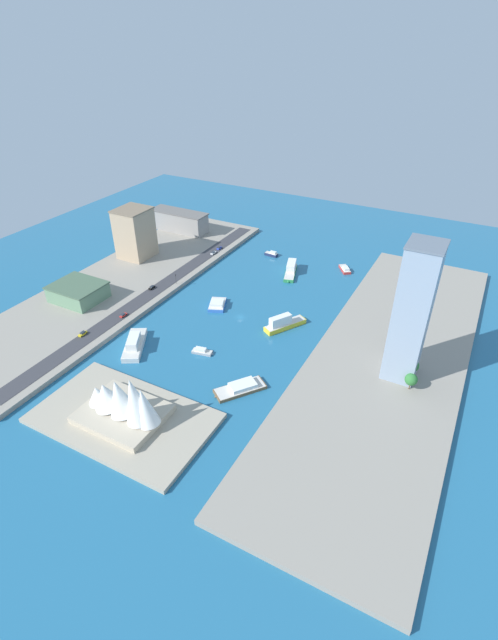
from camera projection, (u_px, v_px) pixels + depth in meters
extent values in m
plane|color=#23668E|center=(240.00, 317.00, 261.47)|extent=(440.00, 440.00, 0.00)
cube|color=gray|center=(389.00, 358.00, 227.25)|extent=(70.00, 240.00, 2.60)
cube|color=gray|center=(125.00, 282.00, 294.28)|extent=(70.00, 240.00, 2.60)
cube|color=#A89E89|center=(124.00, 418.00, 193.03)|extent=(74.77, 43.68, 2.00)
cube|color=#38383D|center=(157.00, 289.00, 283.45)|extent=(9.86, 228.00, 0.15)
cube|color=#999EA3|center=(202.00, 352.00, 232.47)|extent=(10.92, 5.74, 1.31)
cone|color=#999EA3|center=(212.00, 354.00, 231.07)|extent=(1.38, 1.38, 1.18)
cube|color=white|center=(201.00, 349.00, 231.86)|extent=(5.90, 3.59, 1.66)
cube|color=beige|center=(202.00, 351.00, 232.09)|extent=(10.48, 5.51, 0.10)
cube|color=blue|center=(217.00, 305.00, 271.27)|extent=(14.14, 17.52, 1.89)
cone|color=blue|center=(220.00, 298.00, 278.08)|extent=(2.22, 2.22, 1.70)
cube|color=white|center=(217.00, 303.00, 269.11)|extent=(9.91, 10.01, 2.05)
cube|color=beige|center=(217.00, 303.00, 270.73)|extent=(13.57, 16.82, 0.10)
cube|color=#2D8C4C|center=(290.00, 273.00, 305.98)|extent=(13.65, 25.78, 2.05)
cone|color=#2D8C4C|center=(288.00, 282.00, 295.18)|extent=(2.31, 2.31, 1.84)
cube|color=white|center=(291.00, 266.00, 307.23)|extent=(9.25, 14.62, 4.94)
cube|color=beige|center=(291.00, 271.00, 305.40)|extent=(13.11, 24.75, 0.10)
cube|color=yellow|center=(285.00, 325.00, 252.05)|extent=(17.63, 24.14, 2.70)
cone|color=yellow|center=(304.00, 319.00, 257.71)|extent=(3.32, 3.32, 2.43)
cube|color=white|center=(280.00, 321.00, 248.41)|extent=(9.82, 12.89, 5.41)
cube|color=beige|center=(285.00, 323.00, 251.29)|extent=(16.93, 23.18, 0.10)
cube|color=#1E284C|center=(271.00, 254.00, 330.65)|extent=(9.61, 4.54, 1.95)
cone|color=#1E284C|center=(265.00, 253.00, 333.01)|extent=(1.89, 1.89, 1.75)
cube|color=white|center=(273.00, 253.00, 329.00)|extent=(4.60, 2.78, 1.65)
cube|color=beige|center=(271.00, 253.00, 330.10)|extent=(9.23, 4.36, 0.10)
cube|color=red|center=(345.00, 269.00, 310.77)|extent=(11.30, 13.14, 1.68)
cone|color=red|center=(342.00, 265.00, 316.41)|extent=(2.11, 2.11, 1.51)
cube|color=white|center=(346.00, 268.00, 308.29)|extent=(6.05, 6.66, 1.61)
cube|color=beige|center=(345.00, 268.00, 310.29)|extent=(10.85, 12.61, 0.10)
cube|color=silver|center=(135.00, 345.00, 236.36)|extent=(21.00, 27.77, 2.80)
cone|color=silver|center=(139.00, 329.00, 248.39)|extent=(3.44, 3.44, 2.52)
cube|color=white|center=(133.00, 341.00, 233.24)|extent=(11.07, 13.80, 4.14)
cube|color=beige|center=(134.00, 343.00, 235.58)|extent=(20.16, 26.66, 0.10)
cube|color=brown|center=(240.00, 389.00, 208.65)|extent=(20.85, 23.91, 1.57)
cone|color=brown|center=(215.00, 397.00, 204.31)|extent=(1.98, 1.98, 1.41)
cube|color=white|center=(243.00, 385.00, 208.17)|extent=(12.73, 13.76, 1.99)
cube|color=beige|center=(240.00, 388.00, 208.20)|extent=(20.01, 22.95, 0.10)
cube|color=#8C9EB2|center=(412.00, 315.00, 198.21)|extent=(14.44, 16.65, 64.39)
cube|color=slate|center=(428.00, 244.00, 180.60)|extent=(15.02, 17.32, 0.80)
cube|color=slate|center=(78.00, 292.00, 271.24)|extent=(28.07, 23.82, 8.90)
cube|color=#47624A|center=(77.00, 285.00, 268.62)|extent=(29.19, 24.78, 0.80)
cube|color=gray|center=(180.00, 221.00, 361.47)|extent=(44.84, 14.87, 14.57)
cube|color=slate|center=(179.00, 212.00, 357.31)|extent=(46.63, 15.47, 0.80)
cube|color=tan|center=(135.00, 234.00, 315.86)|extent=(20.23, 21.72, 33.25)
cube|color=#7C6B55|center=(132.00, 210.00, 306.67)|extent=(21.04, 22.59, 0.80)
cylinder|color=black|center=(82.00, 337.00, 239.84)|extent=(0.28, 0.65, 0.64)
cylinder|color=black|center=(79.00, 336.00, 240.46)|extent=(0.28, 0.65, 0.64)
cylinder|color=black|center=(86.00, 333.00, 242.52)|extent=(0.28, 0.65, 0.64)
cylinder|color=black|center=(84.00, 332.00, 243.14)|extent=(0.28, 0.65, 0.64)
cube|color=yellow|center=(83.00, 334.00, 241.31)|extent=(2.12, 5.12, 0.88)
cube|color=#262D38|center=(83.00, 332.00, 241.10)|extent=(1.79, 2.90, 0.59)
cylinder|color=black|center=(151.00, 290.00, 282.35)|extent=(0.26, 0.65, 0.64)
cylinder|color=black|center=(149.00, 289.00, 282.97)|extent=(0.26, 0.65, 0.64)
cylinder|color=black|center=(155.00, 287.00, 284.87)|extent=(0.26, 0.65, 0.64)
cylinder|color=black|center=(152.00, 287.00, 285.49)|extent=(0.26, 0.65, 0.64)
cube|color=black|center=(152.00, 288.00, 283.76)|extent=(1.94, 4.85, 0.81)
cube|color=#262D38|center=(152.00, 287.00, 283.55)|extent=(1.67, 2.73, 0.64)
cylinder|color=black|center=(219.00, 247.00, 335.91)|extent=(0.26, 0.64, 0.64)
cylinder|color=black|center=(221.00, 248.00, 335.26)|extent=(0.26, 0.64, 0.64)
cylinder|color=black|center=(217.00, 249.00, 333.42)|extent=(0.26, 0.64, 0.64)
cylinder|color=black|center=(219.00, 249.00, 332.78)|extent=(0.26, 0.64, 0.64)
cube|color=blue|center=(219.00, 248.00, 334.17)|extent=(1.98, 4.77, 0.83)
cube|color=#262D38|center=(219.00, 247.00, 333.62)|extent=(1.71, 2.68, 0.57)
cylinder|color=black|center=(124.00, 314.00, 258.64)|extent=(0.26, 0.64, 0.64)
cylinder|color=black|center=(126.00, 315.00, 258.03)|extent=(0.26, 0.64, 0.64)
cylinder|color=black|center=(120.00, 317.00, 256.15)|extent=(0.26, 0.64, 0.64)
cylinder|color=black|center=(123.00, 317.00, 255.54)|extent=(0.26, 0.64, 0.64)
cube|color=red|center=(123.00, 315.00, 256.94)|extent=(1.87, 4.79, 0.75)
cube|color=#262D38|center=(123.00, 314.00, 256.41)|extent=(1.62, 2.69, 0.56)
cylinder|color=black|center=(214.00, 252.00, 328.85)|extent=(0.25, 0.64, 0.64)
cylinder|color=black|center=(216.00, 253.00, 328.15)|extent=(0.25, 0.64, 0.64)
cylinder|color=black|center=(211.00, 254.00, 326.22)|extent=(0.25, 0.64, 0.64)
cylinder|color=black|center=(213.00, 255.00, 325.53)|extent=(0.25, 0.64, 0.64)
cube|color=white|center=(213.00, 253.00, 327.02)|extent=(1.97, 5.09, 0.84)
cube|color=#262D38|center=(213.00, 252.00, 326.46)|extent=(1.72, 2.86, 0.51)
cylinder|color=black|center=(176.00, 280.00, 288.39)|extent=(0.18, 0.18, 5.50)
cube|color=black|center=(176.00, 275.00, 286.63)|extent=(0.36, 0.36, 1.00)
sphere|color=red|center=(175.00, 275.00, 286.44)|extent=(0.24, 0.24, 0.24)
sphere|color=yellow|center=(176.00, 275.00, 286.63)|extent=(0.24, 0.24, 0.24)
sphere|color=green|center=(176.00, 276.00, 286.82)|extent=(0.24, 0.24, 0.24)
cube|color=#BCAD93|center=(123.00, 414.00, 191.68)|extent=(34.82, 27.27, 3.00)
cone|color=white|center=(145.00, 407.00, 181.08)|extent=(11.48, 9.09, 17.95)
cone|color=white|center=(135.00, 400.00, 182.15)|extent=(14.57, 11.68, 21.30)
cone|color=white|center=(119.00, 397.00, 186.68)|extent=(14.05, 11.56, 17.25)
cone|color=white|center=(106.00, 395.00, 190.99)|extent=(14.39, 12.56, 13.00)
cone|color=white|center=(98.00, 395.00, 193.98)|extent=(10.67, 9.65, 8.71)
cylinder|color=brown|center=(411.00, 373.00, 212.66)|extent=(0.50, 0.50, 3.71)
sphere|color=#2D7233|center=(412.00, 366.00, 210.35)|extent=(6.07, 6.07, 6.07)
cylinder|color=brown|center=(410.00, 386.00, 205.17)|extent=(0.50, 0.50, 3.26)
sphere|color=#2D7233|center=(411.00, 379.00, 203.08)|extent=(5.60, 5.60, 5.60)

